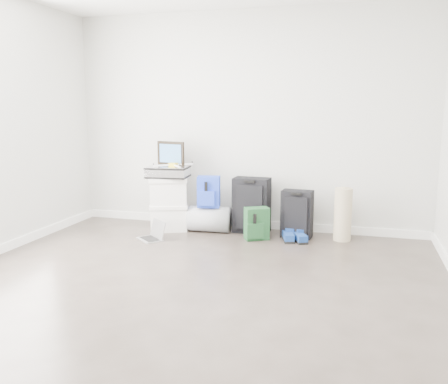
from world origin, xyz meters
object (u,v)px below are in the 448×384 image
(laptop, at_px, (153,235))
(carry_on, at_px, (297,214))
(duffel_bag, at_px, (209,219))
(large_suitcase, at_px, (251,205))
(boxes_stack, at_px, (169,204))
(briefcase, at_px, (168,172))

(laptop, bearing_deg, carry_on, 59.87)
(carry_on, bearing_deg, duffel_bag, -172.97)
(large_suitcase, distance_m, carry_on, 0.58)
(boxes_stack, xyz_separation_m, laptop, (-0.00, -0.49, -0.28))
(briefcase, distance_m, laptop, 0.84)
(duffel_bag, xyz_separation_m, carry_on, (1.08, 0.03, 0.12))
(large_suitcase, bearing_deg, laptop, -145.60)
(briefcase, relative_size, carry_on, 0.88)
(carry_on, bearing_deg, large_suitcase, 177.44)
(briefcase, height_order, carry_on, briefcase)
(boxes_stack, xyz_separation_m, duffel_bag, (0.52, 0.04, -0.18))
(briefcase, height_order, large_suitcase, briefcase)
(large_suitcase, bearing_deg, duffel_bag, -164.88)
(laptop, bearing_deg, large_suitcase, 72.31)
(carry_on, distance_m, laptop, 1.71)
(boxes_stack, relative_size, briefcase, 1.35)
(briefcase, distance_m, carry_on, 1.67)
(boxes_stack, bearing_deg, laptop, -111.44)
(boxes_stack, height_order, briefcase, briefcase)
(duffel_bag, distance_m, carry_on, 1.08)
(boxes_stack, xyz_separation_m, briefcase, (0.00, 0.00, 0.40))
(duffel_bag, relative_size, carry_on, 0.91)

